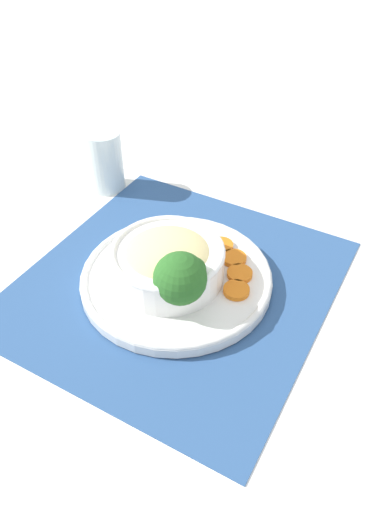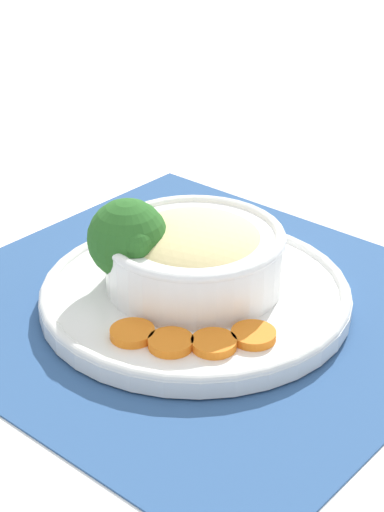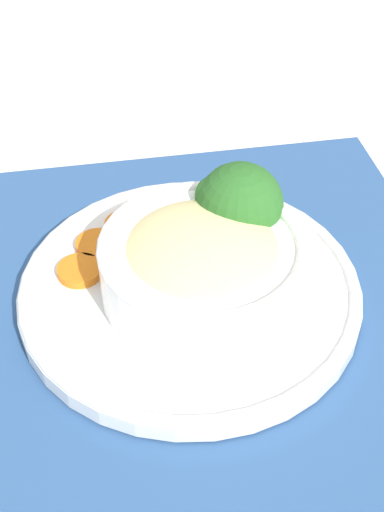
# 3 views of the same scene
# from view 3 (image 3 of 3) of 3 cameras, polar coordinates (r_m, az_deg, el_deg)

# --- Properties ---
(ground_plane) EXTENTS (4.00, 4.00, 0.00)m
(ground_plane) POSITION_cam_3_polar(r_m,az_deg,el_deg) (0.64, -0.18, -3.62)
(ground_plane) COLOR white
(placemat) EXTENTS (0.51, 0.49, 0.00)m
(placemat) POSITION_cam_3_polar(r_m,az_deg,el_deg) (0.64, -0.18, -3.49)
(placemat) COLOR #2D5184
(placemat) RESTS_ON ground_plane
(plate) EXTENTS (0.30, 0.30, 0.02)m
(plate) POSITION_cam_3_polar(r_m,az_deg,el_deg) (0.63, -0.18, -2.64)
(plate) COLOR white
(plate) RESTS_ON placemat
(bowl) EXTENTS (0.18, 0.18, 0.07)m
(bowl) POSITION_cam_3_polar(r_m,az_deg,el_deg) (0.60, 0.81, -0.52)
(bowl) COLOR white
(bowl) RESTS_ON plate
(broccoli_floret) EXTENTS (0.08, 0.08, 0.09)m
(broccoli_floret) POSITION_cam_3_polar(r_m,az_deg,el_deg) (0.63, 3.79, 4.09)
(broccoli_floret) COLOR #84AD5B
(broccoli_floret) RESTS_ON plate
(carrot_slice_near) EXTENTS (0.04, 0.04, 0.01)m
(carrot_slice_near) POSITION_cam_3_polar(r_m,az_deg,el_deg) (0.70, -2.52, 3.36)
(carrot_slice_near) COLOR orange
(carrot_slice_near) RESTS_ON plate
(carrot_slice_middle) EXTENTS (0.04, 0.04, 0.01)m
(carrot_slice_middle) POSITION_cam_3_polar(r_m,az_deg,el_deg) (0.69, -5.33, 2.45)
(carrot_slice_middle) COLOR orange
(carrot_slice_middle) RESTS_ON plate
(carrot_slice_far) EXTENTS (0.04, 0.04, 0.01)m
(carrot_slice_far) POSITION_cam_3_polar(r_m,az_deg,el_deg) (0.67, -7.58, 0.90)
(carrot_slice_far) COLOR orange
(carrot_slice_far) RESTS_ON plate
(carrot_slice_extra) EXTENTS (0.04, 0.04, 0.01)m
(carrot_slice_extra) POSITION_cam_3_polar(r_m,az_deg,el_deg) (0.64, -8.97, -1.16)
(carrot_slice_extra) COLOR orange
(carrot_slice_extra) RESTS_ON plate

